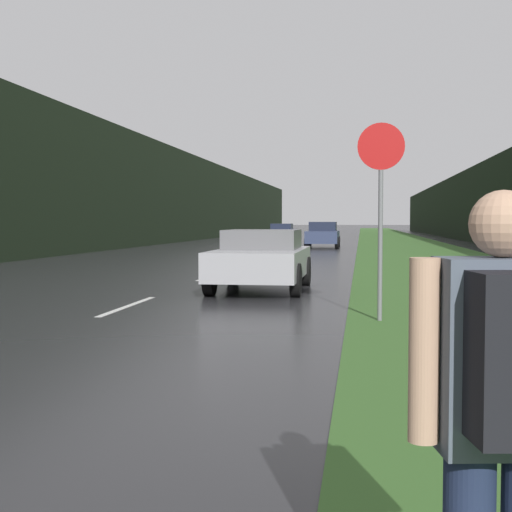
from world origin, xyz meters
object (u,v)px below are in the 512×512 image
object	(u,v)px
stop_sign	(381,199)
hitchhiker_with_backpack	(505,419)
car_passing_far	(323,235)
car_oncoming	(282,232)
car_passing_near	(262,259)

from	to	relation	value
stop_sign	hitchhiker_with_backpack	distance (m)	8.79
car_passing_far	car_oncoming	world-z (taller)	car_passing_far
stop_sign	hitchhiker_with_backpack	xyz separation A→B (m)	(0.14, -8.74, -0.92)
car_oncoming	hitchhiker_with_backpack	bearing A→B (deg)	-82.96
hitchhiker_with_backpack	car_passing_near	bearing A→B (deg)	91.07
car_passing_near	car_oncoming	xyz separation A→B (m)	(-3.93, 39.60, -0.01)
car_oncoming	stop_sign	bearing A→B (deg)	-81.77
hitchhiker_with_backpack	car_oncoming	bearing A→B (deg)	87.09
stop_sign	car_passing_near	xyz separation A→B (m)	(-2.47, 4.67, -1.16)
car_oncoming	car_passing_far	bearing A→B (deg)	-74.65
car_passing_near	hitchhiker_with_backpack	bearing A→B (deg)	101.02
stop_sign	hitchhiker_with_backpack	size ratio (longest dim) A/B	1.85
car_passing_near	car_passing_far	xyz separation A→B (m)	(0.00, 25.28, 0.05)
stop_sign	car_passing_near	world-z (taller)	stop_sign
stop_sign	car_oncoming	world-z (taller)	stop_sign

